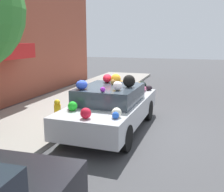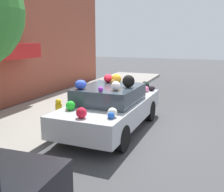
# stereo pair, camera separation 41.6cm
# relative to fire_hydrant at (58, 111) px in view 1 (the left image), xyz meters

# --- Properties ---
(ground_plane) EXTENTS (60.00, 60.00, 0.00)m
(ground_plane) POSITION_rel_fire_hydrant_xyz_m (0.23, -1.72, -0.49)
(ground_plane) COLOR #424244
(sidewalk_curb) EXTENTS (24.00, 3.20, 0.14)m
(sidewalk_curb) POSITION_rel_fire_hydrant_xyz_m (0.23, 0.98, -0.42)
(sidewalk_curb) COLOR gray
(sidewalk_curb) RESTS_ON ground
(fire_hydrant) EXTENTS (0.20, 0.20, 0.70)m
(fire_hydrant) POSITION_rel_fire_hydrant_xyz_m (0.00, 0.00, 0.00)
(fire_hydrant) COLOR gold
(fire_hydrant) RESTS_ON sidewalk_curb
(art_car) EXTENTS (4.27, 1.85, 1.66)m
(art_car) POSITION_rel_fire_hydrant_xyz_m (0.22, -1.66, 0.24)
(art_car) COLOR #B7BABF
(art_car) RESTS_ON ground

